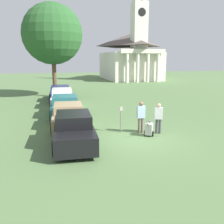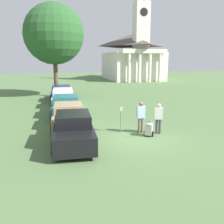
# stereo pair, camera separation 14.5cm
# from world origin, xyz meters

# --- Properties ---
(ground_plane) EXTENTS (120.00, 120.00, 0.00)m
(ground_plane) POSITION_xyz_m (0.00, 0.00, 0.00)
(ground_plane) COLOR #517042
(parked_car_black) EXTENTS (2.13, 4.96, 1.53)m
(parked_car_black) POSITION_xyz_m (-2.95, 0.09, 0.71)
(parked_car_black) COLOR black
(parked_car_black) RESTS_ON ground_plane
(parked_car_tan) EXTENTS (2.16, 4.87, 1.41)m
(parked_car_tan) POSITION_xyz_m (-2.95, 3.26, 0.66)
(parked_car_tan) COLOR tan
(parked_car_tan) RESTS_ON ground_plane
(parked_car_teal) EXTENTS (2.23, 5.01, 1.48)m
(parked_car_teal) POSITION_xyz_m (-2.95, 6.08, 0.69)
(parked_car_teal) COLOR #23666B
(parked_car_teal) RESTS_ON ground_plane
(parked_car_white) EXTENTS (2.11, 4.75, 1.58)m
(parked_car_white) POSITION_xyz_m (-2.95, 9.45, 0.73)
(parked_car_white) COLOR silver
(parked_car_white) RESTS_ON ground_plane
(parked_car_navy) EXTENTS (2.21, 5.20, 1.46)m
(parked_car_navy) POSITION_xyz_m (-2.95, 12.87, 0.68)
(parked_car_navy) COLOR #19234C
(parked_car_navy) RESTS_ON ground_plane
(parking_meter) EXTENTS (0.18, 0.09, 1.44)m
(parking_meter) POSITION_xyz_m (-0.26, 1.29, 1.00)
(parking_meter) COLOR slate
(parking_meter) RESTS_ON ground_plane
(person_worker) EXTENTS (0.43, 0.25, 1.75)m
(person_worker) POSITION_xyz_m (0.77, 0.94, 1.00)
(person_worker) COLOR #665B4C
(person_worker) RESTS_ON ground_plane
(person_supervisor) EXTENTS (0.47, 0.35, 1.66)m
(person_supervisor) POSITION_xyz_m (1.67, 0.64, 0.94)
(person_supervisor) COLOR #3F3F47
(person_supervisor) RESTS_ON ground_plane
(equipment_cart) EXTENTS (0.70, 0.93, 1.00)m
(equipment_cart) POSITION_xyz_m (1.00, 0.33, 0.39)
(equipment_cart) COLOR #B2B2AD
(equipment_cart) RESTS_ON ground_plane
(church) EXTENTS (9.34, 14.22, 20.26)m
(church) POSITION_xyz_m (11.47, 35.11, 4.86)
(church) COLOR silver
(church) RESTS_ON ground_plane
(shade_tree) EXTENTS (6.16, 6.16, 9.51)m
(shade_tree) POSITION_xyz_m (-3.35, 15.80, 6.41)
(shade_tree) COLOR brown
(shade_tree) RESTS_ON ground_plane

